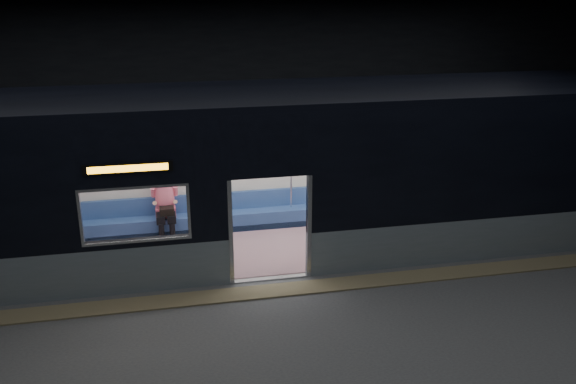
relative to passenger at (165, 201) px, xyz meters
name	(u,v)px	position (x,y,z in m)	size (l,w,h in m)	color
station_floor	(281,306)	(1.89, -3.55, -0.84)	(24.00, 14.00, 0.01)	#47494C
station_envelope	(281,98)	(1.89, -3.55, 2.82)	(24.00, 14.00, 5.00)	black
tactile_strip	(276,291)	(1.89, -3.00, -0.82)	(22.80, 0.50, 0.03)	#8C7F59
metro_car	(257,165)	(1.89, -1.00, 1.01)	(18.00, 3.04, 3.35)	gray
passenger	(165,201)	(0.00, 0.00, 0.00)	(0.44, 0.75, 1.47)	black
handbag	(167,211)	(0.03, -0.25, -0.14)	(0.31, 0.26, 0.15)	black
transit_map	(385,155)	(5.17, 0.31, 0.65)	(1.05, 0.03, 0.68)	white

